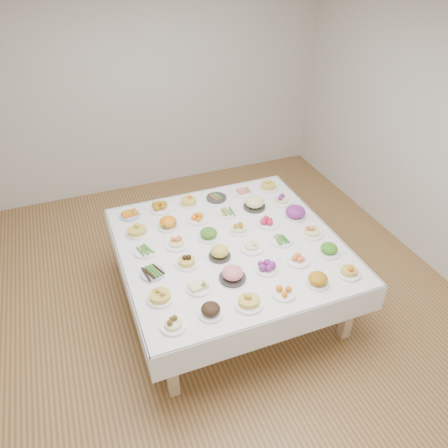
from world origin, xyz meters
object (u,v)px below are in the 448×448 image
object	(u,v)px
dish_0	(173,322)
dish_35	(268,184)
display_table	(230,249)
dish_18	(145,251)

from	to	relation	value
dish_0	dish_35	world-z (taller)	dish_35
dish_35	display_table	bearing A→B (deg)	-135.13
dish_18	dish_35	bearing A→B (deg)	21.74
display_table	dish_0	size ratio (longest dim) A/B	10.27
dish_18	display_table	bearing A→B (deg)	-11.35
dish_0	dish_18	distance (m)	0.96
dish_0	dish_18	bearing A→B (deg)	90.02
display_table	dish_18	xyz separation A→B (m)	(-0.79, 0.16, 0.09)
dish_18	dish_35	xyz separation A→B (m)	(1.58, 0.63, 0.04)
dish_18	dish_35	distance (m)	1.70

